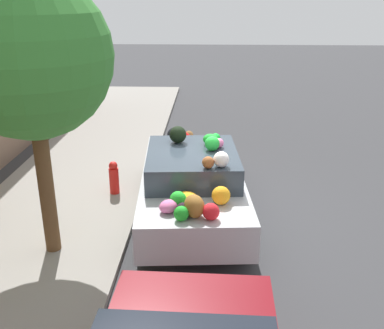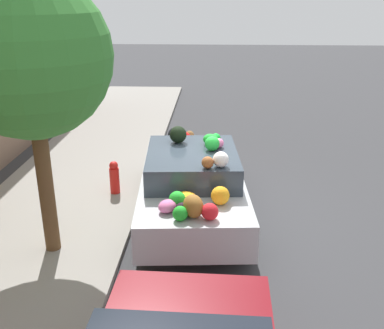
% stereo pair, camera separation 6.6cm
% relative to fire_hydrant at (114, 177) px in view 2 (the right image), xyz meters
% --- Properties ---
extents(ground_plane, '(60.00, 60.00, 0.00)m').
position_rel_fire_hydrant_xyz_m(ground_plane, '(-0.80, -1.69, -0.45)').
color(ground_plane, '#38383A').
extents(sidewalk_curb, '(24.00, 3.20, 0.10)m').
position_rel_fire_hydrant_xyz_m(sidewalk_curb, '(-0.80, 1.01, -0.40)').
color(sidewalk_curb, gray).
rests_on(sidewalk_curb, ground).
extents(street_tree, '(2.36, 2.36, 4.29)m').
position_rel_fire_hydrant_xyz_m(street_tree, '(-2.21, 0.56, 2.74)').
color(street_tree, brown).
rests_on(street_tree, sidewalk_curb).
extents(fire_hydrant, '(0.20, 0.20, 0.70)m').
position_rel_fire_hydrant_xyz_m(fire_hydrant, '(0.00, 0.00, 0.00)').
color(fire_hydrant, red).
rests_on(fire_hydrant, sidewalk_curb).
extents(art_car, '(4.41, 2.13, 1.71)m').
position_rel_fire_hydrant_xyz_m(art_car, '(-0.85, -1.66, 0.31)').
color(art_car, '#B7BABF').
rests_on(art_car, ground).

